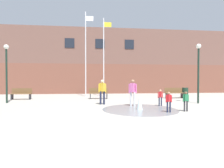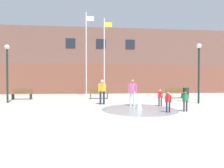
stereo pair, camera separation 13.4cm
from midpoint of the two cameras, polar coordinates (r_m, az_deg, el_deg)
ground_plane at (r=5.66m, az=0.96°, el=-14.51°), size 100.00×100.00×0.00m
library_building at (r=23.73m, az=-4.35°, el=6.81°), size 36.00×6.05×7.81m
splash_fountain at (r=9.45m, az=8.62°, el=-7.35°), size 3.99×3.99×0.74m
park_bench_under_right_flagpole at (r=16.05m, az=-27.69°, el=-2.78°), size 1.60×0.44×0.91m
park_bench_near_trashcan at (r=14.88m, az=-4.65°, el=-2.96°), size 1.60×0.44×0.91m
park_bench_far_right at (r=16.17m, az=19.37°, el=-2.70°), size 1.60×0.44×0.91m
adult_near_bench at (r=11.22m, az=-3.53°, el=-1.94°), size 0.50×0.38×1.59m
child_in_fountain at (r=9.39m, az=22.58°, el=-4.77°), size 0.31×0.17×0.99m
adult_watching at (r=10.57m, az=6.41°, el=-2.13°), size 0.50×0.39×1.59m
child_with_pink_shirt at (r=10.96m, az=15.16°, el=-3.90°), size 0.31×0.24×0.99m
child_running at (r=8.81m, az=17.64°, el=-5.12°), size 0.31×0.22×0.99m
flagpole_left at (r=17.16m, az=-8.74°, el=10.35°), size 0.80×0.10×8.10m
flagpole_right at (r=17.12m, az=-2.86°, el=9.49°), size 0.80×0.10×7.58m
lamp_post_left_lane at (r=14.02m, az=-31.44°, el=5.32°), size 0.32×0.32×3.99m
lamp_post_right_lane at (r=13.13m, az=26.13°, el=5.69°), size 0.32×0.32×4.00m
trash_can at (r=17.09m, az=22.49°, el=-2.62°), size 0.56×0.56×0.90m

